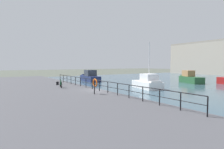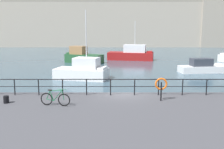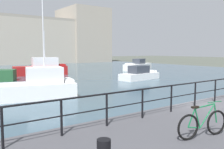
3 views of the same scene
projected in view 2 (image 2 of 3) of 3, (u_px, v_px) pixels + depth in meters
The scene contains 12 objects.
ground_plane at pixel (123, 108), 18.91m from camera, with size 240.00×240.00×0.00m, color #4C5147.
water_basin at pixel (116, 58), 48.66m from camera, with size 80.00×60.00×0.01m, color #385160.
quay_promenade at pixel (129, 138), 12.41m from camera, with size 56.00×13.00×1.08m, color #47474C.
harbor_building at pixel (136, 23), 79.44m from camera, with size 70.54×15.29×16.76m.
moored_red_daysailer at pixel (82, 57), 42.43m from camera, with size 6.18×4.43×2.53m.
moored_green_narrowboat at pixel (201, 67), 33.41m from camera, with size 5.70×2.73×1.71m.
moored_white_yacht at pixel (82, 71), 29.06m from camera, with size 5.96×3.79×7.19m.
moored_cabin_cruiser at pixel (131, 54), 45.78m from camera, with size 7.82×3.83×6.39m.
quay_railing at pixel (122, 84), 17.85m from camera, with size 23.53×0.07×1.08m.
parked_bicycle at pixel (54, 99), 15.51m from camera, with size 1.75×0.41×0.98m.
mooring_bollard at pixel (5, 100), 16.05m from camera, with size 0.32×0.32×0.44m, color black.
life_ring_stand at pixel (160, 85), 16.52m from camera, with size 0.75×0.16×1.40m.
Camera 2 is at (-0.80, -18.23, 5.50)m, focal length 44.10 mm.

